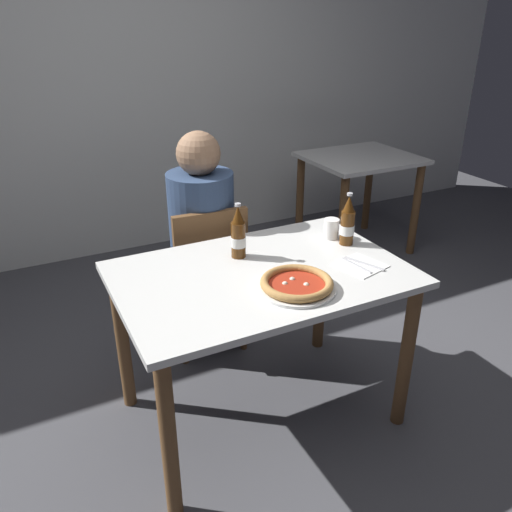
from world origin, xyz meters
TOP-DOWN VIEW (x-y plane):
  - ground_plane at (0.00, 0.00)m, footprint 8.00×8.00m
  - back_wall_tiled at (0.00, 2.20)m, footprint 7.00×0.10m
  - dining_table_main at (0.00, 0.00)m, footprint 1.20×0.80m
  - chair_behind_table at (-0.01, 0.61)m, footprint 0.43×0.43m
  - diner_seated at (-0.01, 0.66)m, footprint 0.34×0.34m
  - dining_table_background at (1.54, 1.35)m, footprint 0.80×0.70m
  - pizza_margherita_near at (0.05, -0.19)m, footprint 0.31×0.31m
  - beer_bottle_left at (0.48, 0.08)m, footprint 0.07×0.07m
  - beer_bottle_center at (-0.02, 0.17)m, footprint 0.07×0.07m
  - napkin_with_cutlery at (0.40, -0.14)m, footprint 0.22×0.22m
  - paper_cup at (0.46, 0.16)m, footprint 0.07×0.07m

SIDE VIEW (x-z plane):
  - ground_plane at x=0.00m, z-range 0.00..0.00m
  - chair_behind_table at x=-0.01m, z-range 0.06..0.91m
  - diner_seated at x=-0.01m, z-range -0.02..1.19m
  - dining_table_background at x=1.54m, z-range 0.22..0.97m
  - dining_table_main at x=0.00m, z-range 0.26..1.01m
  - napkin_with_cutlery at x=0.40m, z-range 0.75..0.76m
  - pizza_margherita_near at x=0.05m, z-range 0.75..0.79m
  - paper_cup at x=0.46m, z-range 0.75..0.84m
  - beer_bottle_left at x=0.48m, z-range 0.73..0.98m
  - beer_bottle_center at x=-0.02m, z-range 0.73..0.98m
  - back_wall_tiled at x=0.00m, z-range 0.00..2.60m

